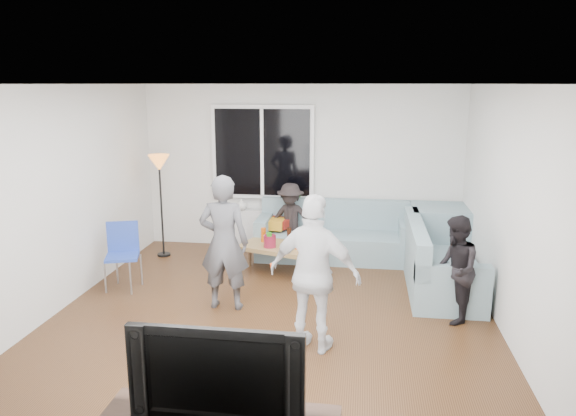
% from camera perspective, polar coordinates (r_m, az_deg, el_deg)
% --- Properties ---
extents(floor, '(5.00, 5.50, 0.04)m').
position_cam_1_polar(floor, '(6.30, -1.70, -11.63)').
color(floor, '#56351C').
rests_on(floor, ground).
extents(ceiling, '(5.00, 5.50, 0.04)m').
position_cam_1_polar(ceiling, '(5.73, -1.89, 13.13)').
color(ceiling, white).
rests_on(ceiling, ground).
extents(wall_back, '(5.00, 0.04, 2.60)m').
position_cam_1_polar(wall_back, '(8.57, 1.39, 4.23)').
color(wall_back, silver).
rests_on(wall_back, ground).
extents(wall_front, '(5.00, 0.04, 2.60)m').
position_cam_1_polar(wall_front, '(3.31, -10.16, -10.47)').
color(wall_front, silver).
rests_on(wall_front, ground).
extents(wall_left, '(0.04, 5.50, 2.60)m').
position_cam_1_polar(wall_left, '(6.77, -23.30, 0.81)').
color(wall_left, silver).
rests_on(wall_left, ground).
extents(wall_right, '(0.04, 5.50, 2.60)m').
position_cam_1_polar(wall_right, '(5.99, 22.69, -0.61)').
color(wall_right, silver).
rests_on(wall_right, ground).
extents(window_frame, '(1.62, 0.06, 1.47)m').
position_cam_1_polar(window_frame, '(8.55, -2.69, 5.89)').
color(window_frame, white).
rests_on(window_frame, wall_back).
extents(window_glass, '(1.50, 0.02, 1.35)m').
position_cam_1_polar(window_glass, '(8.51, -2.74, 5.86)').
color(window_glass, black).
rests_on(window_glass, window_frame).
extents(window_mullion, '(0.05, 0.03, 1.35)m').
position_cam_1_polar(window_mullion, '(8.50, -2.75, 5.85)').
color(window_mullion, white).
rests_on(window_mullion, window_frame).
extents(radiator, '(1.30, 0.12, 0.62)m').
position_cam_1_polar(radiator, '(8.75, -2.65, -2.23)').
color(radiator, silver).
rests_on(radiator, floor).
extents(potted_plant, '(0.23, 0.20, 0.34)m').
position_cam_1_polar(potted_plant, '(8.53, 0.75, 0.72)').
color(potted_plant, '#36702C').
rests_on(potted_plant, radiator).
extents(vase, '(0.21, 0.21, 0.19)m').
position_cam_1_polar(vase, '(8.70, -4.96, 0.38)').
color(vase, silver).
rests_on(vase, radiator).
extents(sofa_back_section, '(2.30, 0.85, 0.85)m').
position_cam_1_polar(sofa_back_section, '(8.22, 4.82, -2.43)').
color(sofa_back_section, gray).
rests_on(sofa_back_section, floor).
extents(sofa_right_section, '(2.00, 0.85, 0.85)m').
position_cam_1_polar(sofa_right_section, '(7.29, 15.90, -4.91)').
color(sofa_right_section, gray).
rests_on(sofa_right_section, floor).
extents(sofa_corner, '(0.85, 0.85, 0.85)m').
position_cam_1_polar(sofa_corner, '(8.29, 15.70, -2.76)').
color(sofa_corner, gray).
rests_on(sofa_corner, floor).
extents(cushion_yellow, '(0.40, 0.34, 0.14)m').
position_cam_1_polar(cushion_yellow, '(8.28, -1.72, -1.67)').
color(cushion_yellow, orange).
rests_on(cushion_yellow, sofa_back_section).
extents(cushion_red, '(0.45, 0.41, 0.13)m').
position_cam_1_polar(cushion_red, '(8.34, -1.00, -1.55)').
color(cushion_red, maroon).
rests_on(cushion_red, sofa_back_section).
extents(coffee_table, '(1.23, 0.91, 0.40)m').
position_cam_1_polar(coffee_table, '(7.62, -0.76, -5.42)').
color(coffee_table, olive).
rests_on(coffee_table, floor).
extents(pitcher, '(0.17, 0.17, 0.17)m').
position_cam_1_polar(pitcher, '(7.47, -1.93, -3.51)').
color(pitcher, maroon).
rests_on(pitcher, coffee_table).
extents(side_chair, '(0.51, 0.51, 0.86)m').
position_cam_1_polar(side_chair, '(7.28, -17.06, -4.98)').
color(side_chair, '#2743AA').
rests_on(side_chair, floor).
extents(floor_lamp, '(0.32, 0.32, 1.56)m').
position_cam_1_polar(floor_lamp, '(8.44, -13.21, 0.16)').
color(floor_lamp, orange).
rests_on(floor_lamp, floor).
extents(player_left, '(0.59, 0.39, 1.60)m').
position_cam_1_polar(player_left, '(6.34, -6.76, -3.64)').
color(player_left, '#4A4A4F').
rests_on(player_left, floor).
extents(player_right, '(1.00, 0.61, 1.59)m').
position_cam_1_polar(player_right, '(5.30, 2.83, -7.00)').
color(player_right, silver).
rests_on(player_right, floor).
extents(spectator_right, '(0.47, 0.60, 1.20)m').
position_cam_1_polar(spectator_right, '(6.28, 17.21, -6.21)').
color(spectator_right, black).
rests_on(spectator_right, floor).
extents(spectator_back, '(0.79, 0.52, 1.14)m').
position_cam_1_polar(spectator_back, '(8.27, 0.25, -1.26)').
color(spectator_back, black).
rests_on(spectator_back, floor).
extents(television, '(1.16, 0.15, 0.67)m').
position_cam_1_polar(television, '(3.75, -7.16, -16.37)').
color(television, black).
rests_on(television, tv_console).
extents(bottle_b, '(0.08, 0.08, 0.22)m').
position_cam_1_polar(bottle_b, '(7.42, -1.99, -3.43)').
color(bottle_b, '#288B19').
rests_on(bottle_b, coffee_table).
extents(bottle_d, '(0.07, 0.07, 0.23)m').
position_cam_1_polar(bottle_d, '(7.37, 0.99, -3.47)').
color(bottle_d, '#C94711').
rests_on(bottle_d, coffee_table).
extents(bottle_a, '(0.07, 0.07, 0.21)m').
position_cam_1_polar(bottle_a, '(7.71, -2.61, -2.85)').
color(bottle_a, '#C44C0B').
rests_on(bottle_a, coffee_table).
extents(bottle_c, '(0.07, 0.07, 0.21)m').
position_cam_1_polar(bottle_c, '(7.70, 0.12, -2.84)').
color(bottle_c, black).
rests_on(bottle_c, coffee_table).
extents(bottle_e, '(0.07, 0.07, 0.22)m').
position_cam_1_polar(bottle_e, '(7.64, 2.26, -2.95)').
color(bottle_e, black).
rests_on(bottle_e, coffee_table).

